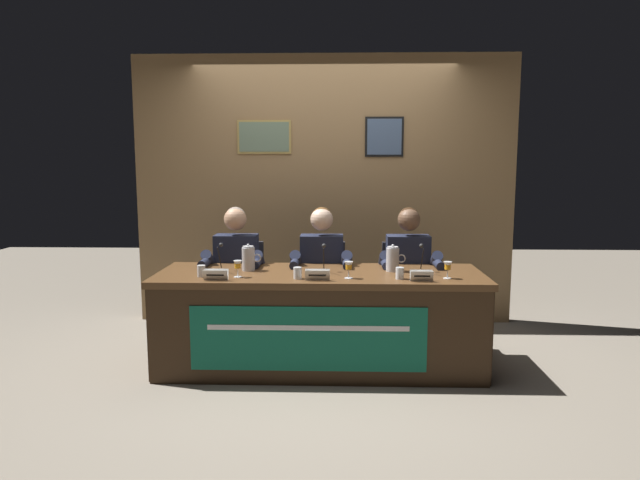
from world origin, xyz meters
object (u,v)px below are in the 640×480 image
chair_left (240,295)px  panelist_right (409,269)px  panelist_left (235,268)px  water_cup_right (400,274)px  panelist_center (321,269)px  juice_glass_right (448,267)px  juice_glass_center (349,267)px  water_pitcher_left_side (249,258)px  microphone_right (423,264)px  water_cup_center (298,274)px  microphone_center (324,264)px  nameplate_right (422,276)px  water_pitcher_right_side (393,259)px  conference_table (319,307)px  chair_center (322,295)px  chair_right (405,296)px  nameplate_center (317,275)px  juice_glass_left (238,266)px  microphone_left (219,263)px  water_cup_left (201,272)px  nameplate_left (216,275)px

chair_left → panelist_right: (1.46, -0.20, 0.28)m
panelist_left → water_cup_right: size_ratio=14.21×
panelist_center → juice_glass_right: bearing=-32.8°
chair_left → panelist_left: bearing=-90.0°
juice_glass_center → water_pitcher_left_side: 0.82m
microphone_right → juice_glass_center: bearing=-160.7°
water_cup_center → microphone_center: microphone_center is taller
panelist_left → nameplate_right: 1.62m
panelist_left → water_cup_right: panelist_left is taller
juice_glass_right → water_pitcher_right_side: bearing=144.0°
panelist_left → nameplate_right: (1.46, -0.70, 0.09)m
conference_table → juice_glass_right: size_ratio=20.03×
chair_center → microphone_right: size_ratio=4.07×
chair_right → nameplate_center: bearing=-129.8°
microphone_right → juice_glass_right: bearing=-49.2°
water_pitcher_left_side → panelist_right: bearing=14.7°
water_pitcher_right_side → juice_glass_left: bearing=-166.9°
panelist_center → water_pitcher_right_side: 0.67m
conference_table → panelist_right: 0.91m
nameplate_right → juice_glass_left: bearing=175.7°
microphone_left → water_pitcher_right_side: 1.34m
panelist_center → panelist_right: size_ratio=1.00×
chair_left → juice_glass_center: (0.94, -0.82, 0.41)m
chair_left → panelist_center: size_ratio=0.73×
water_pitcher_right_side → chair_center: bearing=136.7°
microphone_center → nameplate_right: size_ratio=1.35×
panelist_center → water_pitcher_right_side: panelist_center is taller
nameplate_right → juice_glass_right: juice_glass_right is taller
juice_glass_left → nameplate_right: 1.33m
water_pitcher_right_side → water_cup_left: bearing=-169.8°
juice_glass_center → panelist_right: (0.51, 0.62, -0.13)m
water_cup_center → panelist_center: bearing=76.4°
water_cup_left → juice_glass_center: (1.08, -0.03, 0.05)m
water_pitcher_right_side → panelist_left: bearing=165.6°
conference_table → juice_glass_left: size_ratio=20.03×
chair_right → nameplate_right: (0.00, -0.90, 0.36)m
chair_right → water_pitcher_left_side: water_pitcher_left_side is taller
microphone_left → water_pitcher_left_side: 0.23m
chair_right → water_cup_right: (-0.14, -0.82, 0.36)m
nameplate_left → chair_right: bearing=31.8°
nameplate_left → water_cup_center: bearing=6.6°
chair_right → microphone_center: bearing=-137.8°
panelist_center → water_cup_right: 0.86m
water_cup_left → chair_right: 1.82m
panelist_left → nameplate_left: 0.71m
chair_left → microphone_right: (1.50, -0.62, 0.40)m
water_cup_left → water_pitcher_left_side: (0.31, 0.25, 0.06)m
conference_table → water_pitcher_left_side: bearing=163.6°
panelist_center → water_cup_right: panelist_center is taller
chair_left → nameplate_center: size_ratio=4.98×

